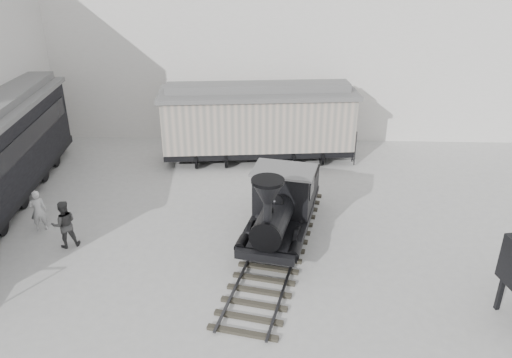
{
  "coord_description": "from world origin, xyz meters",
  "views": [
    {
      "loc": [
        0.89,
        -12.32,
        9.77
      ],
      "look_at": [
        0.3,
        4.3,
        2.0
      ],
      "focal_mm": 35.0,
      "sensor_mm": 36.0,
      "label": 1
    }
  ],
  "objects_px": {
    "visitor_a": "(38,210)",
    "visitor_b": "(64,224)",
    "locomotive": "(281,209)",
    "boxcar": "(258,120)"
  },
  "relations": [
    {
      "from": "visitor_a",
      "to": "visitor_b",
      "type": "xyz_separation_m",
      "value": [
        1.43,
        -1.09,
        0.07
      ]
    },
    {
      "from": "locomotive",
      "to": "boxcar",
      "type": "bearing_deg",
      "value": 110.39
    },
    {
      "from": "visitor_a",
      "to": "visitor_b",
      "type": "height_order",
      "value": "visitor_b"
    },
    {
      "from": "locomotive",
      "to": "visitor_b",
      "type": "distance_m",
      "value": 7.69
    },
    {
      "from": "visitor_b",
      "to": "locomotive",
      "type": "bearing_deg",
      "value": 159.95
    },
    {
      "from": "locomotive",
      "to": "visitor_a",
      "type": "distance_m",
      "value": 9.09
    },
    {
      "from": "visitor_a",
      "to": "locomotive",
      "type": "bearing_deg",
      "value": 154.21
    },
    {
      "from": "boxcar",
      "to": "visitor_a",
      "type": "relative_size",
      "value": 5.93
    },
    {
      "from": "locomotive",
      "to": "boxcar",
      "type": "distance_m",
      "value": 7.72
    },
    {
      "from": "boxcar",
      "to": "visitor_a",
      "type": "height_order",
      "value": "boxcar"
    }
  ]
}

